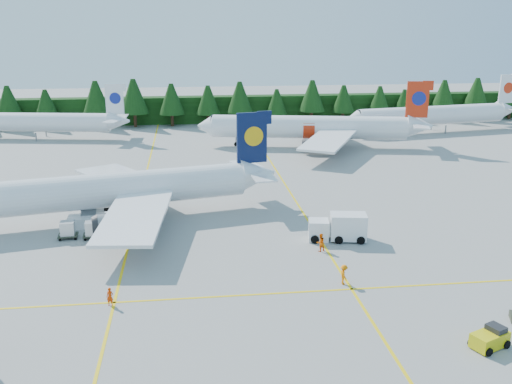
{
  "coord_description": "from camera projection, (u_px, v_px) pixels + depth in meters",
  "views": [
    {
      "loc": [
        -7.61,
        -49.28,
        21.94
      ],
      "look_at": [
        -0.02,
        12.55,
        3.5
      ],
      "focal_mm": 40.0,
      "sensor_mm": 36.0,
      "label": 1
    }
  ],
  "objects": [
    {
      "name": "crew_b",
      "position": [
        320.0,
        242.0,
        56.97
      ],
      "size": [
        1.09,
        0.98,
        1.85
      ],
      "primitive_type": "imported",
      "rotation": [
        0.0,
        0.0,
        3.51
      ],
      "color": "#FC5E05",
      "rests_on": "ground"
    },
    {
      "name": "airstairs",
      "position": [
        89.0,
        218.0,
        64.39
      ],
      "size": [
        4.56,
        6.19,
        4.01
      ],
      "rotation": [
        0.0,
        0.0,
        0.05
      ],
      "color": "white",
      "rests_on": "ground"
    },
    {
      "name": "service_truck",
      "position": [
        338.0,
        227.0,
        59.76
      ],
      "size": [
        6.26,
        3.15,
        2.89
      ],
      "rotation": [
        0.0,
        0.0,
        -0.17
      ],
      "color": "silver",
      "rests_on": "ground"
    },
    {
      "name": "taxi_stripe_b",
      "position": [
        295.0,
        200.0,
        73.75
      ],
      "size": [
        0.25,
        120.0,
        0.01
      ],
      "primitive_type": "cube",
      "color": "yellow",
      "rests_on": "ground"
    },
    {
      "name": "uld_pair",
      "position": [
        80.0,
        229.0,
        60.36
      ],
      "size": [
        4.77,
        1.97,
        1.56
      ],
      "rotation": [
        0.0,
        0.0,
        0.09
      ],
      "color": "#373B2B",
      "rests_on": "ground"
    },
    {
      "name": "ground",
      "position": [
        272.0,
        265.0,
        54.01
      ],
      "size": [
        320.0,
        320.0,
        0.0
      ],
      "primitive_type": "plane",
      "color": "#9D9D98",
      "rests_on": "ground"
    },
    {
      "name": "treeline_hedge",
      "position": [
        219.0,
        109.0,
        131.2
      ],
      "size": [
        220.0,
        4.0,
        6.0
      ],
      "primitive_type": "cube",
      "color": "black",
      "rests_on": "ground"
    },
    {
      "name": "airliner_red",
      "position": [
        305.0,
        127.0,
        104.46
      ],
      "size": [
        41.42,
        33.77,
        12.15
      ],
      "rotation": [
        0.0,
        0.0,
        -0.19
      ],
      "color": "white",
      "rests_on": "ground"
    },
    {
      "name": "taxi_stripe_a",
      "position": [
        138.0,
        206.0,
        71.41
      ],
      "size": [
        0.25,
        120.0,
        0.01
      ],
      "primitive_type": "cube",
      "color": "yellow",
      "rests_on": "ground"
    },
    {
      "name": "airliner_navy",
      "position": [
        92.0,
        192.0,
        64.77
      ],
      "size": [
        39.8,
        32.42,
        11.7
      ],
      "rotation": [
        0.0,
        0.0,
        0.21
      ],
      "color": "white",
      "rests_on": "ground"
    },
    {
      "name": "crew_a",
      "position": [
        110.0,
        297.0,
        45.97
      ],
      "size": [
        0.63,
        0.48,
        1.55
      ],
      "primitive_type": "imported",
      "rotation": [
        0.0,
        0.0,
        -0.2
      ],
      "color": "#DB3704",
      "rests_on": "ground"
    },
    {
      "name": "baggage_tug",
      "position": [
        490.0,
        338.0,
        40.07
      ],
      "size": [
        3.03,
        2.38,
        1.43
      ],
      "rotation": [
        0.0,
        0.0,
        0.41
      ],
      "color": "#CBBC0B",
      "rests_on": "ground"
    },
    {
      "name": "taxi_stripe_cross",
      "position": [
        283.0,
        293.0,
        48.3
      ],
      "size": [
        80.0,
        0.25,
        0.01
      ],
      "primitive_type": "cube",
      "color": "yellow",
      "rests_on": "ground"
    },
    {
      "name": "crew_c",
      "position": [
        344.0,
        275.0,
        49.73
      ],
      "size": [
        0.52,
        0.76,
        1.8
      ],
      "primitive_type": "imported",
      "rotation": [
        0.0,
        0.0,
        1.6
      ],
      "color": "orange",
      "rests_on": "ground"
    },
    {
      "name": "airliner_far_left",
      "position": [
        25.0,
        122.0,
        112.19
      ],
      "size": [
        36.89,
        9.35,
        10.79
      ],
      "rotation": [
        0.0,
        0.0,
        -0.17
      ],
      "color": "white",
      "rests_on": "ground"
    },
    {
      "name": "airliner_far_right",
      "position": [
        427.0,
        115.0,
        118.56
      ],
      "size": [
        39.36,
        10.15,
        11.52
      ],
      "rotation": [
        0.0,
        0.0,
        0.17
      ],
      "color": "white",
      "rests_on": "ground"
    }
  ]
}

